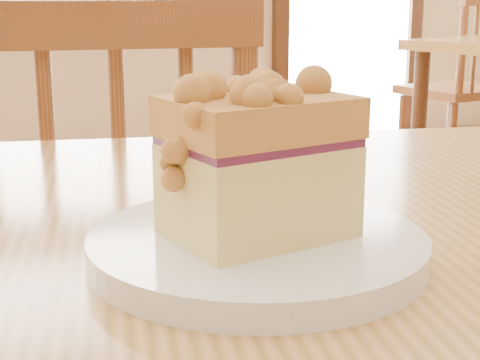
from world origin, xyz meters
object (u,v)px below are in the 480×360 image
(cafe_chair_main, at_px, (118,290))
(cake_slice, at_px, (255,156))
(cafe_table_main, at_px, (463,338))
(cafe_chair_second, at_px, (461,88))
(plate, at_px, (257,248))

(cafe_chair_main, height_order, cake_slice, cafe_chair_main)
(cafe_chair_main, bearing_deg, cake_slice, 94.78)
(cafe_table_main, height_order, cafe_chair_second, cafe_chair_second)
(cafe_chair_main, distance_m, cafe_chair_second, 2.83)
(cafe_chair_main, height_order, plate, cafe_chair_main)
(cake_slice, bearing_deg, plate, 0.43)
(cafe_chair_main, relative_size, cafe_chair_second, 0.99)
(cafe_chair_main, xyz_separation_m, plate, (-0.05, -0.64, 0.29))
(cafe_chair_main, xyz_separation_m, cafe_chair_second, (2.18, 1.81, 0.01))
(plate, bearing_deg, cafe_chair_second, 47.69)
(cake_slice, bearing_deg, cafe_chair_second, 38.76)
(plate, bearing_deg, cake_slice, -170.66)
(cafe_chair_main, bearing_deg, plate, 94.95)
(cafe_chair_main, bearing_deg, cafe_chair_second, -130.47)
(cafe_chair_second, distance_m, plate, 3.33)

